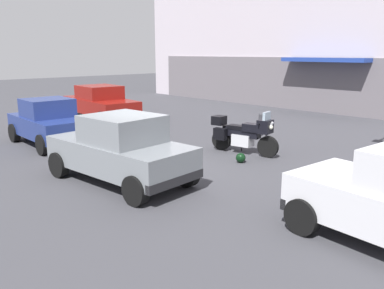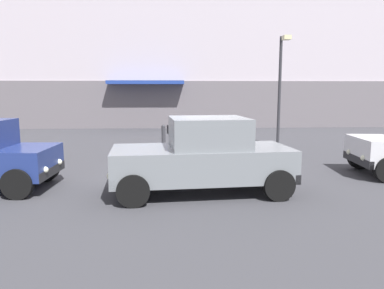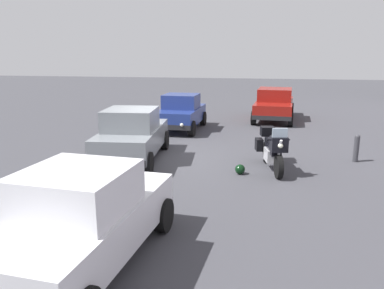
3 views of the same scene
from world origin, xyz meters
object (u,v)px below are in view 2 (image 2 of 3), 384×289
car_wagon_end (203,156)px  bollard_curbside (164,135)px  streetlamp_curbside (281,79)px  motorcycle (199,139)px  helmet (222,157)px

car_wagon_end → bollard_curbside: 6.97m
bollard_curbside → car_wagon_end: bearing=-81.2°
streetlamp_curbside → bollard_curbside: 5.22m
motorcycle → streetlamp_curbside: size_ratio=0.52×
motorcycle → streetlamp_curbside: bearing=25.5°
helmet → car_wagon_end: (-0.86, -3.42, 0.67)m
bollard_curbside → helmet: bearing=-60.9°
helmet → streetlamp_curbside: bearing=50.6°
streetlamp_curbside → bollard_curbside: streetlamp_curbside is taller
helmet → car_wagon_end: size_ratio=0.07×
car_wagon_end → bollard_curbside: car_wagon_end is taller
helmet → streetlamp_curbside: 5.10m
motorcycle → bollard_curbside: motorcycle is taller
car_wagon_end → streetlamp_curbside: 7.99m
motorcycle → car_wagon_end: car_wagon_end is taller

